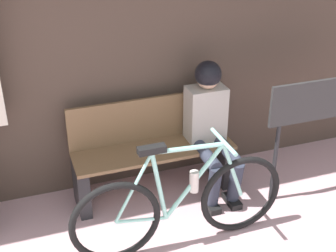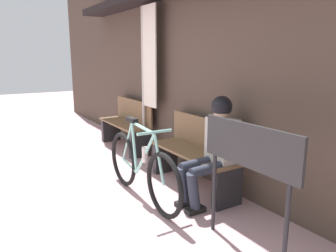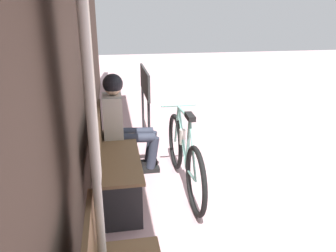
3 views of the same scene
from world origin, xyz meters
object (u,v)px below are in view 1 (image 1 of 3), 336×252
park_bench_near (152,153)px  signboard (323,108)px  bicycle (181,205)px  person_seated (210,120)px

park_bench_near → signboard: bearing=-19.5°
bicycle → park_bench_near: bearing=88.9°
person_seated → park_bench_near: bearing=166.8°
bicycle → signboard: 1.48m
bicycle → person_seated: 0.88m
bicycle → person_seated: size_ratio=1.41×
park_bench_near → signboard: (1.36, -0.48, 0.44)m
park_bench_near → person_seated: 0.59m
person_seated → signboard: bearing=-22.9°
park_bench_near → person_seated: person_seated is taller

